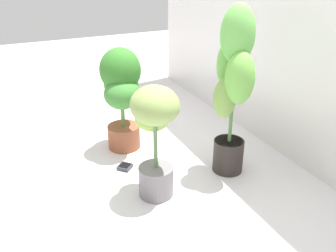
{
  "coord_description": "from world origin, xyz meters",
  "views": [
    {
      "loc": [
        1.98,
        -0.8,
        1.28
      ],
      "look_at": [
        0.11,
        0.06,
        0.3
      ],
      "focal_mm": 39.86,
      "sensor_mm": 36.0,
      "label": 1
    }
  ],
  "objects_px": {
    "potted_plant_back_right": "(233,82)",
    "hygrometer_box": "(125,167)",
    "potted_plant_front_right": "(155,130)",
    "potted_plant_front_left": "(122,90)"
  },
  "relations": [
    {
      "from": "potted_plant_back_right",
      "to": "hygrometer_box",
      "type": "bearing_deg",
      "value": -116.57
    },
    {
      "from": "potted_plant_front_left",
      "to": "potted_plant_back_right",
      "type": "bearing_deg",
      "value": 40.52
    },
    {
      "from": "potted_plant_front_left",
      "to": "hygrometer_box",
      "type": "xyz_separation_m",
      "value": [
        0.28,
        -0.09,
        -0.42
      ]
    },
    {
      "from": "potted_plant_front_right",
      "to": "potted_plant_front_left",
      "type": "bearing_deg",
      "value": 178.53
    },
    {
      "from": "potted_plant_front_left",
      "to": "potted_plant_back_right",
      "type": "height_order",
      "value": "potted_plant_back_right"
    },
    {
      "from": "potted_plant_back_right",
      "to": "potted_plant_front_left",
      "type": "bearing_deg",
      "value": -139.48
    },
    {
      "from": "potted_plant_back_right",
      "to": "hygrometer_box",
      "type": "distance_m",
      "value": 0.87
    },
    {
      "from": "potted_plant_back_right",
      "to": "potted_plant_front_right",
      "type": "relative_size",
      "value": 1.57
    },
    {
      "from": "potted_plant_back_right",
      "to": "potted_plant_front_right",
      "type": "distance_m",
      "value": 0.54
    },
    {
      "from": "potted_plant_front_left",
      "to": "potted_plant_back_right",
      "type": "distance_m",
      "value": 0.77
    }
  ]
}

